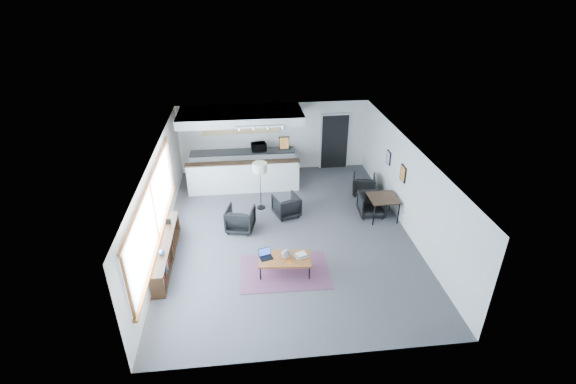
{
  "coord_description": "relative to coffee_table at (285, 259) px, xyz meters",
  "views": [
    {
      "loc": [
        -1.12,
        -10.2,
        6.81
      ],
      "look_at": [
        0.07,
        0.4,
        1.14
      ],
      "focal_mm": 26.0,
      "sensor_mm": 36.0,
      "label": 1
    }
  ],
  "objects": [
    {
      "name": "track_light",
      "position": [
        -0.33,
        3.99,
        2.13
      ],
      "size": [
        1.6,
        0.07,
        0.15
      ],
      "color": "silver",
      "rests_on": "room"
    },
    {
      "name": "console",
      "position": [
        -3.04,
        0.74,
        -0.07
      ],
      "size": [
        0.35,
        3.0,
        0.8
      ],
      "color": "#342012",
      "rests_on": "floor"
    },
    {
      "name": "microwave",
      "position": [
        -0.34,
        5.94,
        0.71
      ],
      "size": [
        0.57,
        0.37,
        0.36
      ],
      "primitive_type": "imported",
      "rotation": [
        0.0,
        0.0,
        0.16
      ],
      "color": "black",
      "rests_on": "kitchenette"
    },
    {
      "name": "ceramic_pot",
      "position": [
        0.04,
        0.02,
        0.15
      ],
      "size": [
        0.24,
        0.24,
        0.24
      ],
      "rotation": [
        0.0,
        0.0,
        -0.08
      ],
      "color": "gray",
      "rests_on": "coffee_table"
    },
    {
      "name": "wall_art_upper",
      "position": [
        3.73,
        3.49,
        1.1
      ],
      "size": [
        0.03,
        0.34,
        0.44
      ],
      "color": "black",
      "rests_on": "room"
    },
    {
      "name": "book_stack",
      "position": [
        0.42,
        0.03,
        0.07
      ],
      "size": [
        0.36,
        0.32,
        0.09
      ],
      "rotation": [
        0.0,
        0.0,
        0.32
      ],
      "color": "silver",
      "rests_on": "coffee_table"
    },
    {
      "name": "laptop",
      "position": [
        -0.48,
        0.11,
        0.1
      ],
      "size": [
        0.37,
        0.33,
        0.23
      ],
      "rotation": [
        0.0,
        0.0,
        0.27
      ],
      "color": "black",
      "rests_on": "coffee_table"
    },
    {
      "name": "floor_lamp",
      "position": [
        -0.43,
        3.33,
        0.98
      ],
      "size": [
        0.6,
        0.6,
        1.59
      ],
      "rotation": [
        0.0,
        0.0,
        -0.43
      ],
      "color": "black",
      "rests_on": "floor"
    },
    {
      "name": "dining_table",
      "position": [
        3.26,
        2.29,
        0.26
      ],
      "size": [
        0.86,
        0.86,
        0.72
      ],
      "rotation": [
        0.0,
        0.0,
        0.01
      ],
      "color": "#342012",
      "rests_on": "floor"
    },
    {
      "name": "kitchenette",
      "position": [
        -0.94,
        5.5,
        0.98
      ],
      "size": [
        4.2,
        1.96,
        2.6
      ],
      "color": "white",
      "rests_on": "floor"
    },
    {
      "name": "coaster",
      "position": [
        0.08,
        -0.19,
        0.04
      ],
      "size": [
        0.12,
        0.12,
        0.01
      ],
      "rotation": [
        0.0,
        0.0,
        0.25
      ],
      "color": "#E5590C",
      "rests_on": "coffee_table"
    },
    {
      "name": "coffee_table",
      "position": [
        0.0,
        0.0,
        0.0
      ],
      "size": [
        1.37,
        0.83,
        0.43
      ],
      "rotation": [
        0.0,
        0.0,
        -0.09
      ],
      "color": "brown",
      "rests_on": "floor"
    },
    {
      "name": "dining_chair_far",
      "position": [
        3.13,
        3.91,
        -0.07
      ],
      "size": [
        0.75,
        0.72,
        0.65
      ],
      "primitive_type": "imported",
      "rotation": [
        0.0,
        0.0,
        2.89
      ],
      "color": "black",
      "rests_on": "floor"
    },
    {
      "name": "doorway",
      "position": [
        2.56,
        6.21,
        0.68
      ],
      "size": [
        1.1,
        0.12,
        2.15
      ],
      "color": "black",
      "rests_on": "room"
    },
    {
      "name": "dining_chair_near",
      "position": [
        2.99,
        2.5,
        -0.06
      ],
      "size": [
        0.69,
        0.65,
        0.68
      ],
      "primitive_type": "imported",
      "rotation": [
        0.0,
        0.0,
        -0.05
      ],
      "color": "black",
      "rests_on": "floor"
    },
    {
      "name": "room",
      "position": [
        0.26,
        1.79,
        0.9
      ],
      "size": [
        7.02,
        9.02,
        2.62
      ],
      "color": "#4C4C4F",
      "rests_on": "ground"
    },
    {
      "name": "kilim_rug",
      "position": [
        0.0,
        -0.0,
        -0.39
      ],
      "size": [
        2.3,
        1.59,
        0.01
      ],
      "rotation": [
        0.0,
        0.0,
        -0.02
      ],
      "color": "#5F314A",
      "rests_on": "floor"
    },
    {
      "name": "armchair_right",
      "position": [
        0.34,
        2.78,
        -0.02
      ],
      "size": [
        0.9,
        0.87,
        0.75
      ],
      "primitive_type": "imported",
      "rotation": [
        0.0,
        0.0,
        3.45
      ],
      "color": "black",
      "rests_on": "floor"
    },
    {
      "name": "wall_art_lower",
      "position": [
        3.73,
        2.19,
        1.15
      ],
      "size": [
        0.03,
        0.38,
        0.48
      ],
      "color": "black",
      "rests_on": "room"
    },
    {
      "name": "armchair_left",
      "position": [
        -1.09,
        2.11,
        0.0
      ],
      "size": [
        0.93,
        0.89,
        0.8
      ],
      "primitive_type": "imported",
      "rotation": [
        0.0,
        0.0,
        2.89
      ],
      "color": "black",
      "rests_on": "floor"
    },
    {
      "name": "window",
      "position": [
        -3.21,
        0.89,
        1.06
      ],
      "size": [
        0.1,
        5.95,
        1.66
      ],
      "color": "#8CBFFF",
      "rests_on": "room"
    }
  ]
}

